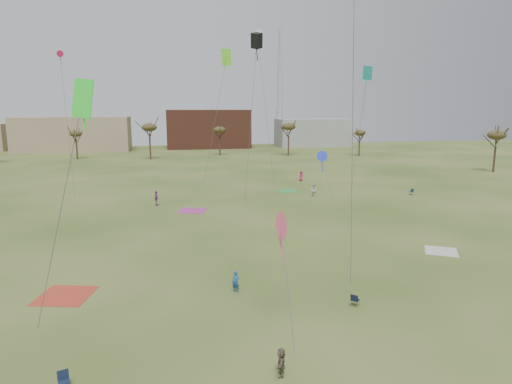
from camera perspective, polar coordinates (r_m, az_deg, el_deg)
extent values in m
plane|color=#2E4D18|center=(29.11, 4.67, -15.15)|extent=(260.00, 260.00, 0.00)
imported|color=#1E528C|center=(31.57, -2.61, -11.44)|extent=(0.68, 0.62, 1.55)
imported|color=brown|center=(22.83, 3.25, -20.95)|extent=(0.75, 1.38, 1.42)
imported|color=purple|center=(59.93, -12.67, -0.77)|extent=(0.49, 1.16, 1.96)
imported|color=silver|center=(64.93, 7.43, 0.21)|extent=(1.10, 1.06, 1.80)
imported|color=#C12151|center=(78.52, 5.80, 2.07)|extent=(1.04, 0.94, 1.78)
cube|color=#C03B26|center=(33.95, -23.28, -12.12)|extent=(4.15, 4.15, 0.03)
cube|color=silver|center=(43.58, 22.66, -7.03)|extent=(3.72, 3.72, 0.03)
cube|color=#AE358C|center=(56.22, -8.15, -2.39)|extent=(3.91, 3.91, 0.03)
cube|color=green|center=(69.11, 4.02, 0.16)|extent=(3.60, 3.60, 0.03)
cube|color=#121F33|center=(23.69, -23.40, -21.43)|extent=(0.64, 0.64, 0.04)
cube|color=#121F33|center=(23.77, -23.52, -20.68)|extent=(0.51, 0.29, 0.44)
cube|color=#131B36|center=(30.38, 12.61, -13.35)|extent=(0.71, 0.71, 0.04)
cube|color=#131B36|center=(30.09, 12.48, -13.12)|extent=(0.46, 0.43, 0.44)
cube|color=#131F35|center=(69.65, 19.28, 0.01)|extent=(0.66, 0.66, 0.04)
cube|color=#131F35|center=(69.80, 19.40, 0.21)|extent=(0.32, 0.51, 0.44)
cube|color=#27DE28|center=(23.87, -21.35, 11.10)|extent=(0.97, 0.97, 1.91)
cube|color=#27DE28|center=(23.86, -21.24, 9.50)|extent=(0.08, 0.08, 1.72)
cylinder|color=#4C4C51|center=(25.15, -23.94, -3.24)|extent=(3.31, 0.65, 12.26)
cone|color=#DD466C|center=(25.23, 3.20, -4.39)|extent=(1.62, 0.12, 1.62)
cube|color=#DD466C|center=(25.52, 3.18, -6.62)|extent=(0.08, 0.08, 2.65)
cylinder|color=#4C4C51|center=(23.96, 4.04, -11.83)|extent=(0.41, 4.53, 5.24)
cylinder|color=#4C4C51|center=(29.36, 12.29, 8.95)|extent=(0.50, 0.53, 21.99)
cube|color=black|center=(53.15, 0.09, 18.84)|extent=(0.96, 0.96, 1.65)
cube|color=black|center=(53.02, 0.09, 17.81)|extent=(0.08, 0.08, 2.48)
cylinder|color=#4C4C51|center=(52.63, -0.72, 8.41)|extent=(1.49, 0.25, 19.26)
cone|color=blue|center=(49.84, 8.47, 4.57)|extent=(1.19, 0.09, 1.19)
cube|color=blue|center=(49.93, 8.45, 3.70)|extent=(0.08, 0.08, 1.96)
cylinder|color=#4C4C51|center=(48.05, 9.44, 0.38)|extent=(0.23, 4.94, 6.54)
cube|color=#66E526|center=(67.62, -3.82, 16.86)|extent=(1.21, 1.21, 2.38)
cube|color=#66E526|center=(67.53, -3.82, 16.16)|extent=(0.08, 0.08, 2.14)
cylinder|color=#4C4C51|center=(68.06, -5.33, 8.79)|extent=(3.59, 2.03, 19.00)
cone|color=#B61342|center=(66.87, -23.84, 15.92)|extent=(0.88, 0.06, 0.88)
cube|color=#B61342|center=(66.82, -23.80, 15.44)|extent=(0.08, 0.08, 1.44)
cylinder|color=#4C4C51|center=(64.31, -23.03, 7.80)|extent=(1.37, 4.34, 18.83)
cube|color=teal|center=(64.47, 14.11, 14.59)|extent=(0.96, 0.96, 1.89)
cube|color=teal|center=(64.43, 14.08, 14.00)|extent=(0.08, 0.08, 1.70)
cylinder|color=#4C4C51|center=(65.08, 13.08, 7.34)|extent=(0.90, 1.92, 16.45)
cube|color=silver|center=(67.15, 0.25, 19.37)|extent=(0.95, 0.95, 1.63)
cube|color=silver|center=(67.01, 0.25, 18.57)|extent=(0.08, 0.08, 2.44)
cylinder|color=#4C4C51|center=(65.32, 1.32, 10.00)|extent=(2.00, 2.66, 21.84)
cylinder|color=#3A2B1E|center=(119.83, -21.99, 4.95)|extent=(0.40, 0.40, 4.32)
ellipsoid|color=#473D1E|center=(119.53, -22.13, 6.94)|extent=(3.02, 3.02, 1.58)
cylinder|color=#3A2B1E|center=(113.71, -13.42, 5.44)|extent=(0.40, 0.40, 5.40)
ellipsoid|color=#473D1E|center=(113.37, -13.53, 8.07)|extent=(3.78, 3.78, 1.98)
cylinder|color=#3A2B1E|center=(120.35, -4.67, 5.80)|extent=(0.40, 0.40, 4.68)
ellipsoid|color=#473D1E|center=(120.04, -4.70, 7.96)|extent=(3.28, 3.28, 1.72)
cylinder|color=#3A2B1E|center=(119.75, 4.19, 5.93)|extent=(0.40, 0.40, 5.28)
ellipsoid|color=#473D1E|center=(119.43, 4.22, 8.37)|extent=(3.70, 3.70, 1.94)
cylinder|color=#3A2B1E|center=(121.13, 13.09, 5.48)|extent=(0.40, 0.40, 4.20)
ellipsoid|color=#473D1E|center=(120.84, 13.18, 7.39)|extent=(2.94, 2.94, 1.54)
cylinder|color=#3A2B1E|center=(100.28, 28.24, 3.67)|extent=(0.40, 0.40, 5.04)
ellipsoid|color=#473D1E|center=(99.90, 28.49, 6.44)|extent=(3.53, 3.53, 1.85)
cube|color=#937F60|center=(143.11, -22.33, 6.89)|extent=(32.00, 14.00, 10.00)
cube|color=brown|center=(145.84, -6.23, 8.08)|extent=(26.00, 16.00, 12.00)
cube|color=gray|center=(150.98, 7.32, 7.58)|extent=(24.00, 12.00, 9.00)
cylinder|color=#9EA3A8|center=(155.06, 3.34, 13.09)|extent=(0.16, 0.16, 38.00)
cylinder|color=#9EA3A8|center=(155.49, 2.77, 13.09)|extent=(0.16, 0.16, 38.00)
cylinder|color=#9EA3A8|center=(153.98, 2.91, 13.11)|extent=(0.16, 0.16, 38.00)
cylinder|color=#9EA3A8|center=(157.02, 3.09, 20.59)|extent=(0.10, 0.10, 3.00)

